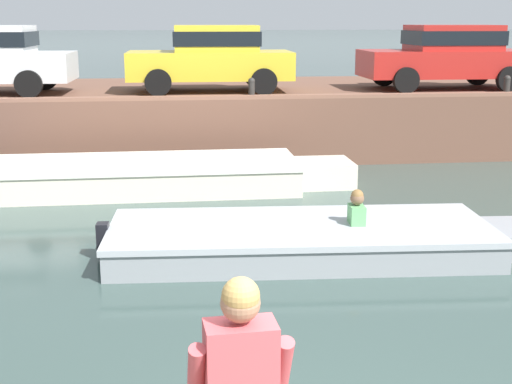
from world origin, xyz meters
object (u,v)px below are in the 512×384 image
(motorboat_passing, at_px, (318,239))
(car_centre_red, at_px, (448,54))
(mooring_bollard_mid, at_px, (252,87))
(boat_moored_central_cream, at_px, (161,175))
(person_seated_left, at_px, (239,383))
(car_left_inner_yellow, at_px, (212,55))
(mooring_bollard_east, at_px, (507,84))

(motorboat_passing, height_order, car_centre_red, car_centre_red)
(mooring_bollard_mid, bearing_deg, boat_moored_central_cream, -133.06)
(motorboat_passing, bearing_deg, car_centre_red, 58.67)
(boat_moored_central_cream, height_order, mooring_bollard_mid, mooring_bollard_mid)
(car_centre_red, bearing_deg, person_seated_left, -114.91)
(car_left_inner_yellow, bearing_deg, motorboat_passing, -82.71)
(car_centre_red, relative_size, mooring_bollard_east, 9.09)
(boat_moored_central_cream, height_order, motorboat_passing, motorboat_passing)
(mooring_bollard_east, bearing_deg, person_seated_left, -120.62)
(person_seated_left, bearing_deg, car_left_inner_yellow, 87.38)
(motorboat_passing, relative_size, car_centre_red, 1.58)
(car_left_inner_yellow, xyz_separation_m, car_centre_red, (5.76, 0.00, 0.00))
(mooring_bollard_mid, height_order, mooring_bollard_east, same)
(mooring_bollard_east, bearing_deg, car_centre_red, 117.45)
(car_left_inner_yellow, bearing_deg, mooring_bollard_east, -13.48)
(boat_moored_central_cream, distance_m, car_centre_red, 8.15)
(person_seated_left, bearing_deg, boat_moored_central_cream, 93.29)
(person_seated_left, bearing_deg, mooring_bollard_mid, 83.49)
(boat_moored_central_cream, height_order, person_seated_left, person_seated_left)
(mooring_bollard_east, xyz_separation_m, person_seated_left, (-7.21, -12.18, -0.36))
(boat_moored_central_cream, distance_m, mooring_bollard_east, 8.20)
(motorboat_passing, xyz_separation_m, person_seated_left, (-1.63, -5.94, 1.15))
(motorboat_passing, relative_size, person_seated_left, 6.63)
(car_centre_red, xyz_separation_m, mooring_bollard_mid, (-5.00, -1.58, -0.61))
(car_left_inner_yellow, relative_size, car_centre_red, 0.96)
(car_centre_red, height_order, mooring_bollard_east, car_centre_red)
(motorboat_passing, bearing_deg, mooring_bollard_east, 48.20)
(car_left_inner_yellow, distance_m, mooring_bollard_east, 6.79)
(mooring_bollard_east, distance_m, person_seated_left, 14.16)
(mooring_bollard_east, bearing_deg, motorboat_passing, -131.80)
(boat_moored_central_cream, height_order, car_left_inner_yellow, car_left_inner_yellow)
(mooring_bollard_mid, xyz_separation_m, mooring_bollard_east, (5.82, 0.00, 0.00))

